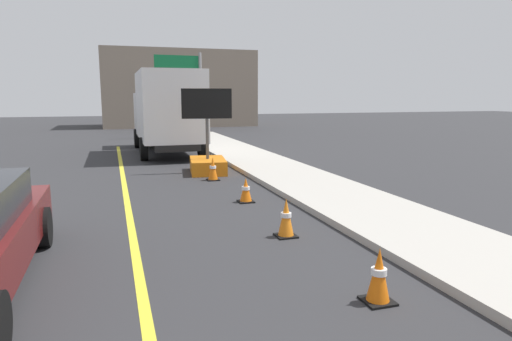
{
  "coord_description": "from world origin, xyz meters",
  "views": [
    {
      "loc": [
        -0.26,
        1.03,
        2.47
      ],
      "look_at": [
        1.19,
        5.53,
        1.68
      ],
      "focal_mm": 31.48,
      "sensor_mm": 36.0,
      "label": 1
    }
  ],
  "objects_px": {
    "arrow_board_trailer": "(208,158)",
    "traffic_cone_mid_lane": "(286,218)",
    "traffic_cone_near_sign": "(379,276)",
    "box_truck": "(167,110)",
    "traffic_cone_curbside": "(213,169)",
    "highway_guide_sign": "(187,79)",
    "traffic_cone_far_lane": "(246,190)"
  },
  "relations": [
    {
      "from": "traffic_cone_near_sign",
      "to": "traffic_cone_curbside",
      "type": "distance_m",
      "value": 8.41
    },
    {
      "from": "traffic_cone_far_lane",
      "to": "highway_guide_sign",
      "type": "bearing_deg",
      "value": 85.01
    },
    {
      "from": "arrow_board_trailer",
      "to": "traffic_cone_curbside",
      "type": "height_order",
      "value": "arrow_board_trailer"
    },
    {
      "from": "traffic_cone_mid_lane",
      "to": "traffic_cone_near_sign",
      "type": "bearing_deg",
      "value": -87.66
    },
    {
      "from": "traffic_cone_curbside",
      "to": "box_truck",
      "type": "bearing_deg",
      "value": 94.2
    },
    {
      "from": "traffic_cone_far_lane",
      "to": "arrow_board_trailer",
      "type": "bearing_deg",
      "value": 89.99
    },
    {
      "from": "arrow_board_trailer",
      "to": "box_truck",
      "type": "bearing_deg",
      "value": 96.76
    },
    {
      "from": "traffic_cone_mid_lane",
      "to": "traffic_cone_far_lane",
      "type": "relative_size",
      "value": 1.2
    },
    {
      "from": "traffic_cone_near_sign",
      "to": "traffic_cone_curbside",
      "type": "bearing_deg",
      "value": 91.21
    },
    {
      "from": "box_truck",
      "to": "traffic_cone_far_lane",
      "type": "relative_size",
      "value": 12.3
    },
    {
      "from": "traffic_cone_near_sign",
      "to": "traffic_cone_mid_lane",
      "type": "height_order",
      "value": "traffic_cone_mid_lane"
    },
    {
      "from": "traffic_cone_near_sign",
      "to": "traffic_cone_curbside",
      "type": "height_order",
      "value": "traffic_cone_curbside"
    },
    {
      "from": "arrow_board_trailer",
      "to": "traffic_cone_near_sign",
      "type": "distance_m",
      "value": 9.82
    },
    {
      "from": "arrow_board_trailer",
      "to": "box_truck",
      "type": "relative_size",
      "value": 0.38
    },
    {
      "from": "highway_guide_sign",
      "to": "traffic_cone_curbside",
      "type": "xyz_separation_m",
      "value": [
        -1.63,
        -14.11,
        -3.08
      ]
    },
    {
      "from": "box_truck",
      "to": "traffic_cone_mid_lane",
      "type": "relative_size",
      "value": 10.27
    },
    {
      "from": "highway_guide_sign",
      "to": "traffic_cone_near_sign",
      "type": "bearing_deg",
      "value": -93.68
    },
    {
      "from": "box_truck",
      "to": "arrow_board_trailer",
      "type": "bearing_deg",
      "value": -83.24
    },
    {
      "from": "box_truck",
      "to": "traffic_cone_mid_lane",
      "type": "distance_m",
      "value": 12.55
    },
    {
      "from": "box_truck",
      "to": "traffic_cone_near_sign",
      "type": "height_order",
      "value": "box_truck"
    },
    {
      "from": "arrow_board_trailer",
      "to": "highway_guide_sign",
      "type": "relative_size",
      "value": 0.54
    },
    {
      "from": "arrow_board_trailer",
      "to": "traffic_cone_mid_lane",
      "type": "relative_size",
      "value": 3.88
    },
    {
      "from": "arrow_board_trailer",
      "to": "traffic_cone_mid_lane",
      "type": "xyz_separation_m",
      "value": [
        -0.07,
        -7.08,
        -0.14
      ]
    },
    {
      "from": "traffic_cone_mid_lane",
      "to": "traffic_cone_curbside",
      "type": "relative_size",
      "value": 1.01
    },
    {
      "from": "traffic_cone_near_sign",
      "to": "traffic_cone_far_lane",
      "type": "distance_m",
      "value": 5.47
    },
    {
      "from": "highway_guide_sign",
      "to": "traffic_cone_far_lane",
      "type": "distance_m",
      "value": 17.4
    },
    {
      "from": "traffic_cone_curbside",
      "to": "highway_guide_sign",
      "type": "bearing_deg",
      "value": 83.42
    },
    {
      "from": "highway_guide_sign",
      "to": "arrow_board_trailer",
      "type": "bearing_deg",
      "value": -96.68
    },
    {
      "from": "traffic_cone_curbside",
      "to": "arrow_board_trailer",
      "type": "bearing_deg",
      "value": 84.39
    },
    {
      "from": "arrow_board_trailer",
      "to": "box_truck",
      "type": "distance_m",
      "value": 5.57
    },
    {
      "from": "highway_guide_sign",
      "to": "traffic_cone_mid_lane",
      "type": "relative_size",
      "value": 7.18
    },
    {
      "from": "box_truck",
      "to": "traffic_cone_curbside",
      "type": "bearing_deg",
      "value": -85.8
    }
  ]
}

